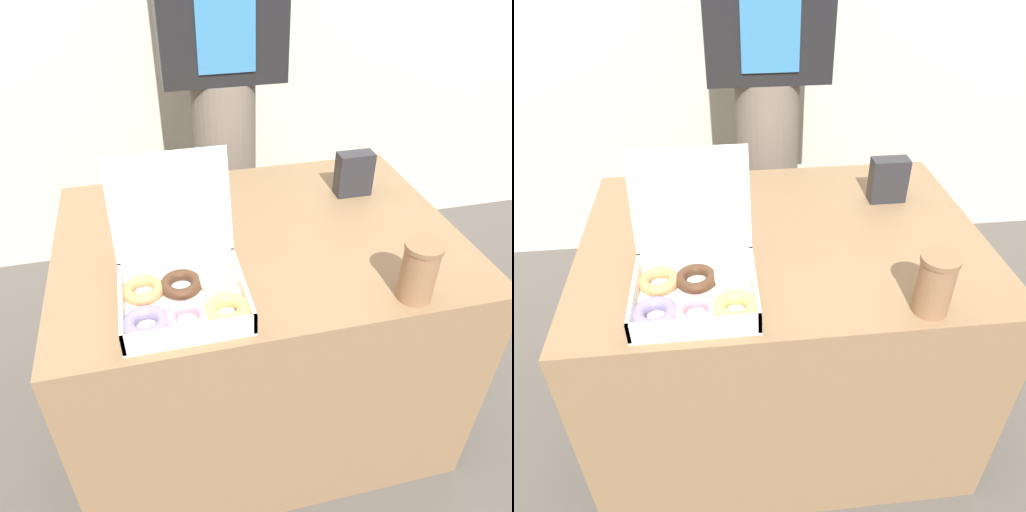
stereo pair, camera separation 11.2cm
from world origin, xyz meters
The scene contains 6 objects.
ground_plane centered at (0.00, 0.00, 0.00)m, with size 14.00×14.00×0.00m, color #4C4742.
table centered at (0.00, 0.00, 0.36)m, with size 1.08×0.79×0.72m.
donut_box centered at (-0.23, -0.23, 0.76)m, with size 0.31×0.31×0.30m.
coffee_cup centered at (0.28, -0.34, 0.79)m, with size 0.08×0.08×0.14m.
napkin_holder centered at (0.33, 0.15, 0.79)m, with size 0.11×0.05×0.13m.
person_customer centered at (0.03, 0.65, 0.98)m, with size 0.42×0.23×1.78m.
Camera 2 is at (-0.16, -1.12, 1.46)m, focal length 35.00 mm.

